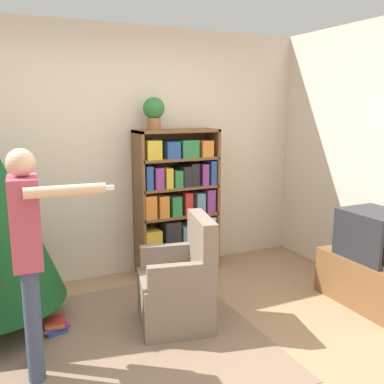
{
  "coord_description": "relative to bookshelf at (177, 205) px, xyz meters",
  "views": [
    {
      "loc": [
        -1.04,
        -2.51,
        1.79
      ],
      "look_at": [
        0.54,
        0.82,
        1.05
      ],
      "focal_mm": 40.0,
      "sensor_mm": 36.0,
      "label": 1
    }
  ],
  "objects": [
    {
      "name": "armchair",
      "position": [
        -0.46,
        -1.11,
        -0.42
      ],
      "size": [
        0.68,
        0.67,
        0.92
      ],
      "rotation": [
        0.0,
        0.0,
        -1.79
      ],
      "color": "#7A6B5B",
      "rests_on": "ground_plane"
    },
    {
      "name": "wall_back",
      "position": [
        -0.74,
        0.25,
        0.55
      ],
      "size": [
        8.0,
        0.1,
        2.6
      ],
      "color": "beige",
      "rests_on": "ground_plane"
    },
    {
      "name": "tv_stand",
      "position": [
        1.28,
        -1.49,
        -0.53
      ],
      "size": [
        0.52,
        0.89,
        0.44
      ],
      "color": "brown",
      "rests_on": "ground_plane"
    },
    {
      "name": "bookshelf",
      "position": [
        0.0,
        0.0,
        0.0
      ],
      "size": [
        0.88,
        0.34,
        1.55
      ],
      "color": "brown",
      "rests_on": "ground_plane"
    },
    {
      "name": "game_remote",
      "position": [
        1.13,
        -1.76,
        -0.29
      ],
      "size": [
        0.04,
        0.12,
        0.02
      ],
      "color": "white",
      "rests_on": "tv_stand"
    },
    {
      "name": "potted_plant",
      "position": [
        -0.25,
        0.01,
        1.0
      ],
      "size": [
        0.22,
        0.22,
        0.33
      ],
      "color": "#935B38",
      "rests_on": "bookshelf"
    },
    {
      "name": "standing_person",
      "position": [
        -1.6,
        -1.3,
        0.16
      ],
      "size": [
        0.62,
        0.5,
        1.54
      ],
      "rotation": [
        0.0,
        0.0,
        -1.64
      ],
      "color": "#38425B",
      "rests_on": "ground_plane"
    },
    {
      "name": "ground_plane",
      "position": [
        -0.74,
        -1.62,
        -0.75
      ],
      "size": [
        14.0,
        14.0,
        0.0
      ],
      "primitive_type": "plane",
      "color": "#9E7A56"
    },
    {
      "name": "book_pile_near_tree",
      "position": [
        -1.43,
        -0.8,
        -0.69
      ],
      "size": [
        0.23,
        0.19,
        0.11
      ],
      "color": "#284C93",
      "rests_on": "ground_plane"
    },
    {
      "name": "area_rug",
      "position": [
        -1.06,
        -1.2,
        -0.74
      ],
      "size": [
        2.27,
        2.05,
        0.01
      ],
      "color": "#7F6651",
      "rests_on": "ground_plane"
    },
    {
      "name": "television",
      "position": [
        1.28,
        -1.49,
        -0.09
      ],
      "size": [
        0.46,
        0.55,
        0.43
      ],
      "color": "#28282D",
      "rests_on": "tv_stand"
    }
  ]
}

